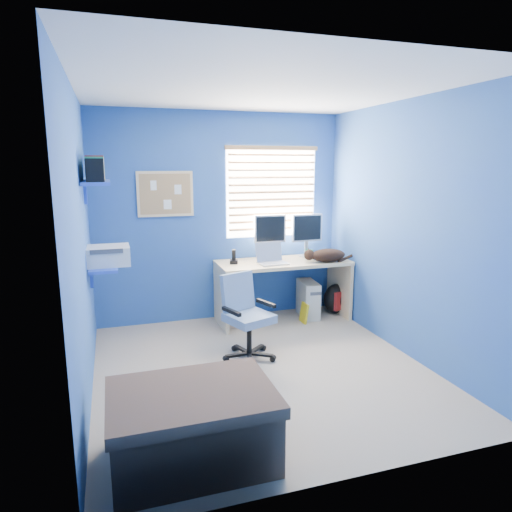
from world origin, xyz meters
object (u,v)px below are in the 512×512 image
object	(u,v)px
tower_pc	(308,299)
office_chair	(247,327)
desk	(283,291)
laptop	(273,255)
cat	(328,255)

from	to	relation	value
tower_pc	office_chair	world-z (taller)	office_chair
desk	laptop	xyz separation A→B (m)	(-0.17, -0.12, 0.48)
desk	office_chair	distance (m)	1.20
desk	tower_pc	world-z (taller)	desk
cat	desk	bearing A→B (deg)	165.93
desk	office_chair	bearing A→B (deg)	-128.16
cat	office_chair	xyz separation A→B (m)	(-1.24, -0.75, -0.51)
desk	cat	size ratio (longest dim) A/B	3.60
cat	tower_pc	world-z (taller)	cat
desk	laptop	world-z (taller)	laptop
cat	office_chair	world-z (taller)	cat
desk	tower_pc	bearing A→B (deg)	3.35
tower_pc	office_chair	distance (m)	1.46
cat	laptop	bearing A→B (deg)	-179.01
tower_pc	office_chair	xyz separation A→B (m)	(-1.09, -0.96, 0.09)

